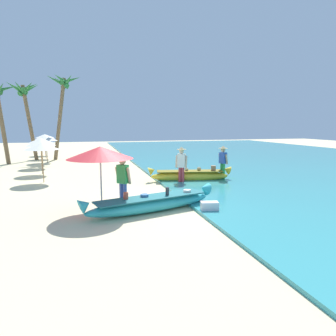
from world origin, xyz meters
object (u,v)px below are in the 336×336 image
Objects in this scene: person_vendor_assistant at (223,160)px; palm_tree_tall_inland at (63,92)px; palm_tree_far_behind at (25,97)px; cooler_box at (210,207)px; boat_cyan_foreground at (152,203)px; person_tourist_customer at (123,180)px; boat_yellow_midground at (190,175)px; person_vendor_hatted at (181,163)px; patio_umbrella_large at (100,153)px.

palm_tree_tall_inland is at bearing 124.40° from person_vendor_assistant.
palm_tree_far_behind is (-2.77, 0.18, -0.43)m from palm_tree_tall_inland.
person_vendor_assistant is at bearing 71.60° from cooler_box.
palm_tree_tall_inland is at bearing -3.76° from palm_tree_far_behind.
palm_tree_tall_inland reaches higher than boat_cyan_foreground.
boat_cyan_foreground is 2.76× the size of person_tourist_customer.
person_tourist_customer is 2.99m from cooler_box.
person_vendor_assistant reaches higher than boat_yellow_midground.
person_vendor_hatted is 0.26× the size of palm_tree_tall_inland.
person_vendor_assistant is at bearing 6.15° from person_vendor_hatted.
boat_cyan_foreground is at bearing -123.00° from boat_yellow_midground.
person_tourist_customer is at bearing -134.79° from boat_yellow_midground.
patio_umbrella_large is at bearing -137.65° from boat_yellow_midground.
person_vendor_hatted is 0.84× the size of patio_umbrella_large.
boat_cyan_foreground is 4.74m from person_vendor_hatted.
person_vendor_hatted is (2.34, 4.06, 0.74)m from boat_cyan_foreground.
cooler_box is (2.55, -1.37, -0.77)m from person_tourist_customer.
boat_yellow_midground is 2.35× the size of person_vendor_hatted.
cooler_box is at bearing -20.25° from boat_cyan_foreground.
palm_tree_far_behind is at bearing 125.17° from person_vendor_hatted.
palm_tree_far_behind reaches higher than cooler_box.
person_tourist_customer is at bearing -80.10° from palm_tree_tall_inland.
palm_tree_tall_inland is at bearing 97.09° from patio_umbrella_large.
palm_tree_tall_inland reaches higher than person_vendor_assistant.
boat_cyan_foreground is 2.66× the size of person_vendor_assistant.
cooler_box is (-0.60, -4.70, -0.83)m from person_vendor_hatted.
palm_tree_far_behind is at bearing 126.89° from cooler_box.
palm_tree_tall_inland is at bearing 115.85° from person_vendor_hatted.
person_vendor_hatted reaches higher than person_vendor_assistant.
boat_yellow_midground is 7.51× the size of cooler_box.
boat_yellow_midground is 0.68× the size of palm_tree_far_behind.
boat_yellow_midground is 1.96× the size of patio_umbrella_large.
person_tourist_customer is 0.25× the size of palm_tree_tall_inland.
patio_umbrella_large is at bearing -73.41° from palm_tree_far_behind.
boat_cyan_foreground is 2.21× the size of patio_umbrella_large.
boat_cyan_foreground is 2.28m from patio_umbrella_large.
patio_umbrella_large reaches higher than cooler_box.
person_vendor_assistant is at bearing -47.82° from palm_tree_far_behind.
palm_tree_tall_inland is at bearing 102.25° from boat_cyan_foreground.
patio_umbrella_large is at bearing -157.08° from person_tourist_customer.
patio_umbrella_large is 16.80m from palm_tree_far_behind.
palm_tree_tall_inland reaches higher than patio_umbrella_large.
person_vendor_assistant reaches higher than person_tourist_customer.
person_vendor_hatted is at bearing 46.51° from person_tourist_customer.
person_vendor_hatted is at bearing 94.23° from cooler_box.
palm_tree_far_behind is at bearing 111.07° from boat_cyan_foreground.
cooler_box is at bearing -64.68° from palm_tree_far_behind.
person_vendor_hatted is 4.58m from person_tourist_customer.
boat_cyan_foreground is 17.22m from palm_tree_tall_inland.
boat_yellow_midground is at bearing -61.02° from palm_tree_tall_inland.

